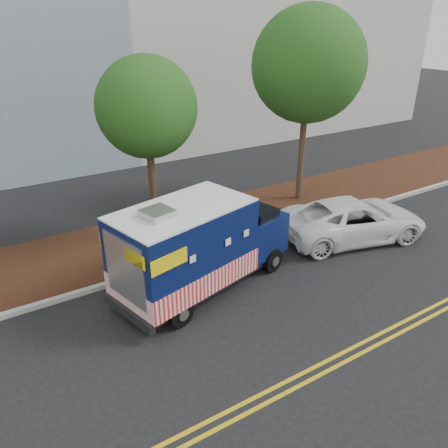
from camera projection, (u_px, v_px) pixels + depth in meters
ground at (228, 276)px, 13.81m from camera, size 120.00×120.00×0.00m
curb at (206, 255)px, 14.85m from camera, size 120.00×0.18×0.15m
mulch_strip at (179, 232)px, 16.46m from camera, size 120.00×4.00×0.15m
centerline_near at (328, 360)px, 10.39m from camera, size 120.00×0.10×0.01m
centerline_far at (336, 367)px, 10.19m from camera, size 120.00×0.10×0.01m
tree_b at (147, 108)px, 14.14m from camera, size 3.31×3.31×6.41m
tree_c at (308, 65)px, 16.96m from camera, size 4.46×4.46×7.95m
sign_post at (140, 237)px, 13.59m from camera, size 0.06×0.06×2.40m
food_truck at (197, 249)px, 12.58m from camera, size 5.99×3.36×2.99m
white_car at (353, 219)px, 15.87m from camera, size 5.81×3.76×1.49m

